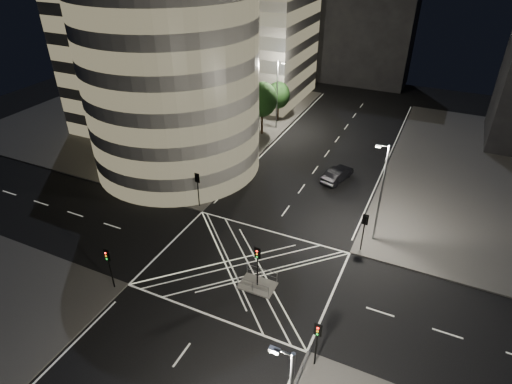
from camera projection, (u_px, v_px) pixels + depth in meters
The scene contains 22 objects.
ground at pixel (244, 268), 38.07m from camera, with size 120.00×120.00×0.00m, color black.
sidewalk_far_left at pixel (158, 114), 69.22m from camera, with size 42.00×42.00×0.15m, color #53504E.
central_island at pixel (257, 285), 36.16m from camera, with size 3.00×2.00×0.15m, color slate.
office_tower_curved at pixel (161, 52), 53.25m from camera, with size 30.00×29.00×27.20m.
office_block_rear at pixel (237, 29), 72.40m from camera, with size 24.00×16.00×22.00m, color gray.
building_far_end at pixel (363, 34), 79.38m from camera, with size 18.00×8.00×18.00m, color black.
tree_a at pixel (194, 157), 46.28m from camera, with size 4.03×4.03×6.89m.
tree_b at pixel (220, 132), 50.64m from camera, with size 4.99×4.99×7.92m.
tree_c at pixel (243, 115), 55.25m from camera, with size 4.41×4.41×7.61m.
tree_d at pixel (262, 99), 59.81m from camera, with size 4.28×4.28×7.64m.
tree_e at pixel (278, 95), 65.09m from camera, with size 3.58×3.58×5.98m.
traffic_signal_fl at pixel (198, 184), 44.92m from camera, with size 0.55×0.22×4.00m.
traffic_signal_nl at pixel (109, 262), 34.46m from camera, with size 0.55×0.22×4.00m.
traffic_signal_fr at pixel (364, 226), 38.60m from camera, with size 0.55×0.22×4.00m.
traffic_signal_nr at pixel (317, 337), 28.14m from camera, with size 0.55×0.22×4.00m.
traffic_signal_island at pixel (258, 260), 34.66m from camera, with size 0.55×0.22×4.00m.
street_lamp_left_near at pixel (216, 141), 47.77m from camera, with size 1.25×0.25×10.00m.
street_lamp_left_far at pixel (277, 93), 61.62m from camera, with size 1.25×0.25×10.00m.
street_lamp_right_far at pixel (381, 191), 38.68m from camera, with size 1.25×0.25×10.00m.
railing_island_south at pixel (253, 287), 35.14m from camera, with size 2.80×0.06×1.10m, color slate.
railing_island_north at pixel (262, 273), 36.52m from camera, with size 2.80×0.06×1.10m, color slate.
sedan at pixel (337, 174), 50.84m from camera, with size 1.75×5.03×1.66m, color black.
Camera 1 is at (13.11, -25.59, 25.89)m, focal length 30.00 mm.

